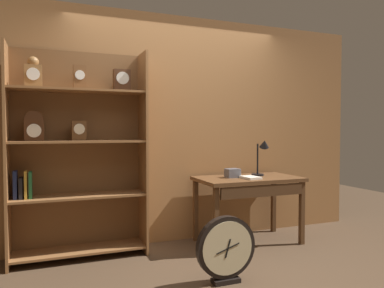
# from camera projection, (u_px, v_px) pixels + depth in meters

# --- Properties ---
(ground_plane) EXTENTS (10.00, 10.00, 0.00)m
(ground_plane) POSITION_uv_depth(u_px,v_px,m) (227.00, 281.00, 3.12)
(ground_plane) COLOR #4C3826
(back_wood_panel) EXTENTS (4.80, 0.05, 2.60)m
(back_wood_panel) POSITION_uv_depth(u_px,v_px,m) (178.00, 129.00, 4.26)
(back_wood_panel) COLOR #9E6B3D
(back_wood_panel) RESTS_ON ground
(bookshelf) EXTENTS (1.32, 0.37, 2.09)m
(bookshelf) POSITION_uv_depth(u_px,v_px,m) (75.00, 152.00, 3.66)
(bookshelf) COLOR brown
(bookshelf) RESTS_ON ground
(workbench) EXTENTS (1.16, 0.66, 0.75)m
(workbench) POSITION_uv_depth(u_px,v_px,m) (249.00, 186.00, 4.14)
(workbench) COLOR brown
(workbench) RESTS_ON ground
(desk_lamp) EXTENTS (0.21, 0.21, 0.44)m
(desk_lamp) POSITION_uv_depth(u_px,v_px,m) (262.00, 153.00, 4.29)
(desk_lamp) COLOR black
(desk_lamp) RESTS_ON workbench
(toolbox_small) EXTENTS (0.15, 0.13, 0.10)m
(toolbox_small) POSITION_uv_depth(u_px,v_px,m) (232.00, 173.00, 4.14)
(toolbox_small) COLOR #595960
(toolbox_small) RESTS_ON workbench
(open_repair_manual) EXTENTS (0.18, 0.23, 0.02)m
(open_repair_manual) POSITION_uv_depth(u_px,v_px,m) (250.00, 178.00, 4.04)
(open_repair_manual) COLOR silver
(open_repair_manual) RESTS_ON workbench
(round_clock_large) EXTENTS (0.53, 0.11, 0.57)m
(round_clock_large) POSITION_uv_depth(u_px,v_px,m) (226.00, 249.00, 3.07)
(round_clock_large) COLOR black
(round_clock_large) RESTS_ON ground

